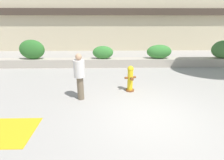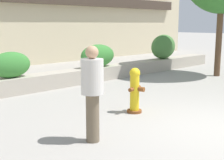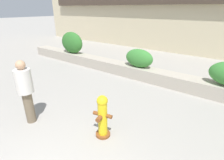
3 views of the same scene
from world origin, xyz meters
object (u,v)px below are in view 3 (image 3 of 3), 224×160
object	(u,v)px
fire_hydrant	(102,116)
pedestrian	(25,89)
hedge_bush_0	(72,43)
hedge_bush_1	(139,58)

from	to	relation	value
fire_hydrant	pedestrian	bearing A→B (deg)	-159.22
hedge_bush_0	pedestrian	world-z (taller)	pedestrian
hedge_bush_1	pedestrian	distance (m)	4.68
hedge_bush_0	fire_hydrant	bearing A→B (deg)	-35.33
hedge_bush_0	pedestrian	bearing A→B (deg)	-52.46
fire_hydrant	pedestrian	size ratio (longest dim) A/B	0.62
hedge_bush_0	hedge_bush_1	size ratio (longest dim) A/B	1.19
hedge_bush_1	pedestrian	xyz separation A→B (m)	(-0.72, -4.62, 0.10)
hedge_bush_1	fire_hydrant	xyz separation A→B (m)	(1.21, -3.89, -0.34)
hedge_bush_1	fire_hydrant	world-z (taller)	hedge_bush_1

